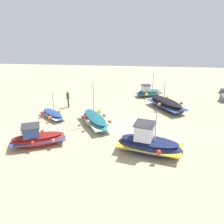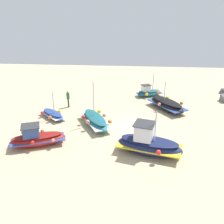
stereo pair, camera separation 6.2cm
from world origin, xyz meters
TOP-DOWN VIEW (x-y plane):
  - ground_plane at (0.00, 0.00)m, footprint 51.04×51.04m
  - fishing_boat_0 at (4.06, 1.63)m, footprint 2.89×4.93m
  - fishing_boat_1 at (-0.10, -2.81)m, footprint 4.71×3.53m
  - fishing_boat_2 at (-4.53, 3.89)m, footprint 4.80×3.93m
  - fishing_boat_3 at (-8.69, 2.27)m, footprint 2.35×3.29m
  - fishing_boat_4 at (3.69, -6.62)m, footprint 2.90×4.36m
  - fishing_boat_5 at (-1.40, -7.07)m, footprint 3.02×3.13m
  - person_walking at (-4.29, -6.30)m, footprint 0.32×0.32m

SIDE VIEW (x-z plane):
  - ground_plane at x=0.00m, z-range 0.00..0.00m
  - fishing_boat_5 at x=-1.40m, z-range -0.99..1.66m
  - fishing_boat_3 at x=-8.69m, z-range -0.91..1.86m
  - fishing_boat_1 at x=-0.10m, z-range -1.48..2.47m
  - fishing_boat_2 at x=-4.53m, z-range -0.88..1.96m
  - fishing_boat_4 at x=3.69m, z-range -0.28..1.43m
  - fishing_boat_0 at x=4.06m, z-range -0.89..2.40m
  - person_walking at x=-4.29m, z-range 0.14..1.92m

